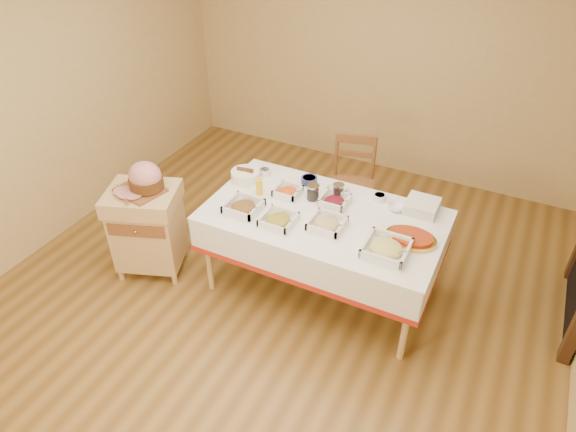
% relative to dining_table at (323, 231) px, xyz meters
% --- Properties ---
extents(room_shell, '(5.00, 5.00, 5.00)m').
position_rel_dining_table_xyz_m(room_shell, '(-0.30, -0.30, 0.70)').
color(room_shell, brown).
rests_on(room_shell, ground).
extents(dining_table, '(1.82, 1.02, 0.76)m').
position_rel_dining_table_xyz_m(dining_table, '(0.00, 0.00, 0.00)').
color(dining_table, '#D8B277').
rests_on(dining_table, ground).
extents(butcher_cart, '(0.69, 0.64, 0.80)m').
position_rel_dining_table_xyz_m(butcher_cart, '(-1.42, -0.42, -0.14)').
color(butcher_cart, '#D8B277').
rests_on(butcher_cart, ground).
extents(dining_chair, '(0.49, 0.48, 0.91)m').
position_rel_dining_table_xyz_m(dining_chair, '(-0.11, 0.96, -0.13)').
color(dining_chair, brown).
rests_on(dining_chair, ground).
extents(ham_on_board, '(0.38, 0.37, 0.25)m').
position_rel_dining_table_xyz_m(ham_on_board, '(-1.38, -0.39, 0.31)').
color(ham_on_board, brown).
rests_on(ham_on_board, butcher_cart).
extents(serving_dish_a, '(0.26, 0.26, 0.11)m').
position_rel_dining_table_xyz_m(serving_dish_a, '(-0.57, -0.24, 0.20)').
color(serving_dish_a, silver).
rests_on(serving_dish_a, dining_table).
extents(serving_dish_b, '(0.24, 0.24, 0.10)m').
position_rel_dining_table_xyz_m(serving_dish_b, '(-0.26, -0.26, 0.19)').
color(serving_dish_b, silver).
rests_on(serving_dish_b, dining_table).
extents(serving_dish_c, '(0.25, 0.25, 0.10)m').
position_rel_dining_table_xyz_m(serving_dish_c, '(0.08, -0.14, 0.19)').
color(serving_dish_c, silver).
rests_on(serving_dish_c, dining_table).
extents(serving_dish_d, '(0.30, 0.30, 0.11)m').
position_rel_dining_table_xyz_m(serving_dish_d, '(0.56, -0.23, 0.20)').
color(serving_dish_d, silver).
rests_on(serving_dish_d, dining_table).
extents(serving_dish_e, '(0.21, 0.20, 0.09)m').
position_rel_dining_table_xyz_m(serving_dish_e, '(-0.37, 0.12, 0.19)').
color(serving_dish_e, silver).
rests_on(serving_dish_e, dining_table).
extents(serving_dish_f, '(0.22, 0.21, 0.10)m').
position_rel_dining_table_xyz_m(serving_dish_f, '(0.02, 0.16, 0.19)').
color(serving_dish_f, silver).
rests_on(serving_dish_f, dining_table).
extents(small_bowl_left, '(0.11, 0.11, 0.05)m').
position_rel_dining_table_xyz_m(small_bowl_left, '(-0.69, 0.32, 0.19)').
color(small_bowl_left, silver).
rests_on(small_bowl_left, dining_table).
extents(small_bowl_mid, '(0.13, 0.13, 0.06)m').
position_rel_dining_table_xyz_m(small_bowl_mid, '(-0.29, 0.36, 0.19)').
color(small_bowl_mid, navy).
rests_on(small_bowl_mid, dining_table).
extents(small_bowl_right, '(0.10, 0.10, 0.05)m').
position_rel_dining_table_xyz_m(small_bowl_right, '(0.32, 0.38, 0.19)').
color(small_bowl_right, silver).
rests_on(small_bowl_right, dining_table).
extents(bowl_white_imported, '(0.20, 0.20, 0.04)m').
position_rel_dining_table_xyz_m(bowl_white_imported, '(-0.04, 0.35, 0.18)').
color(bowl_white_imported, silver).
rests_on(bowl_white_imported, dining_table).
extents(bowl_small_imported, '(0.15, 0.15, 0.04)m').
position_rel_dining_table_xyz_m(bowl_small_imported, '(0.48, 0.31, 0.18)').
color(bowl_small_imported, silver).
rests_on(bowl_small_imported, dining_table).
extents(preserve_jar_left, '(0.10, 0.10, 0.13)m').
position_rel_dining_table_xyz_m(preserve_jar_left, '(-0.16, 0.16, 0.22)').
color(preserve_jar_left, silver).
rests_on(preserve_jar_left, dining_table).
extents(preserve_jar_right, '(0.09, 0.09, 0.12)m').
position_rel_dining_table_xyz_m(preserve_jar_right, '(0.00, 0.28, 0.21)').
color(preserve_jar_right, silver).
rests_on(preserve_jar_right, dining_table).
extents(mustard_bottle, '(0.05, 0.05, 0.17)m').
position_rel_dining_table_xyz_m(mustard_bottle, '(-0.58, 0.02, 0.24)').
color(mustard_bottle, yellow).
rests_on(mustard_bottle, dining_table).
extents(bread_basket, '(0.24, 0.24, 0.11)m').
position_rel_dining_table_xyz_m(bread_basket, '(-0.79, 0.16, 0.21)').
color(bread_basket, white).
rests_on(bread_basket, dining_table).
extents(plate_stack, '(0.24, 0.24, 0.09)m').
position_rel_dining_table_xyz_m(plate_stack, '(0.65, 0.38, 0.21)').
color(plate_stack, silver).
rests_on(plate_stack, dining_table).
extents(brass_platter, '(0.37, 0.27, 0.05)m').
position_rel_dining_table_xyz_m(brass_platter, '(0.68, -0.02, 0.18)').
color(brass_platter, gold).
rests_on(brass_platter, dining_table).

